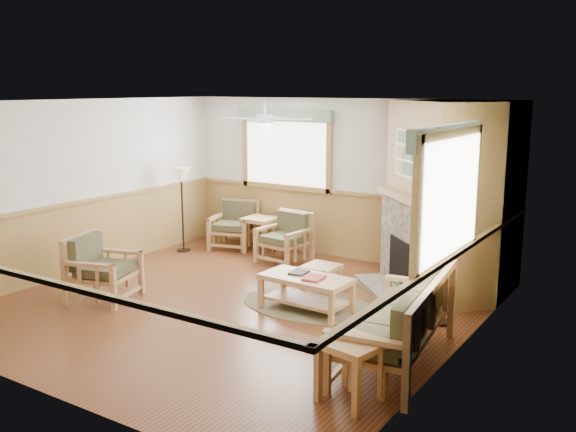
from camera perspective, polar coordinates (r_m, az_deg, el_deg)
The scene contains 24 objects.
floor at distance 8.74m, azimuth -4.75°, elevation -7.93°, with size 6.00×6.00×0.01m, color #5D3119.
ceiling at distance 8.25m, azimuth -5.06°, elevation 10.10°, with size 6.00×6.00×0.01m, color white.
wall_back at distance 10.88m, azimuth 4.82°, elevation 3.27°, with size 6.00×0.02×2.70m, color silver.
wall_front at distance 6.35m, azimuth -21.73°, elevation -3.40°, with size 6.00×0.02×2.70m, color silver.
wall_left at distance 10.47m, azimuth -18.01°, elevation 2.44°, with size 0.02×6.00×2.70m, color silver.
wall_right at distance 7.00m, azimuth 14.94°, elevation -1.64°, with size 0.02×6.00×2.70m, color silver.
wainscot at distance 8.57m, azimuth -4.81°, elevation -4.43°, with size 6.00×6.00×1.10m, color olive, non-canonical shape.
fireplace at distance 9.20m, azimuth 13.32°, elevation 1.51°, with size 2.20×2.20×2.70m, color olive, non-canonical shape.
window_back at distance 11.30m, azimuth -0.17°, elevation 9.63°, with size 1.90×0.16×1.50m, color white, non-canonical shape.
window_right at distance 6.66m, azimuth 14.59°, elevation 8.01°, with size 0.16×1.90×1.50m, color white, non-canonical shape.
ceiling_fan at distance 8.31m, azimuth -2.11°, elevation 9.87°, with size 1.24×1.24×0.36m, color white, non-canonical shape.
sofa at distance 6.92m, azimuth 9.57°, elevation -9.19°, with size 0.84×2.04×0.94m, color #AC7F50, non-canonical shape.
armchair_back_left at distance 11.66m, azimuth -4.83°, elevation -0.82°, with size 0.75×0.75×0.84m, color #AC7F50, non-canonical shape.
armchair_back_right at distance 10.69m, azimuth -0.35°, elevation -1.95°, with size 0.73×0.73×0.82m, color #AC7F50, non-canonical shape.
armchair_left at distance 9.14m, azimuth -16.08°, elevation -4.50°, with size 0.80×0.80×0.89m, color #AC7F50, non-canonical shape.
coffee_table at distance 8.42m, azimuth 1.61°, elevation -6.92°, with size 1.18×0.59×0.47m, color #AC7F50, non-canonical shape.
end_table_chairs at distance 11.41m, azimuth -2.47°, elevation -1.64°, with size 0.55×0.53×0.61m, color #AC7F50, non-canonical shape.
end_table_sofa at distance 6.14m, azimuth 5.66°, elevation -13.56°, with size 0.53×0.51×0.60m, color #AC7F50, non-canonical shape.
footstool at distance 9.16m, azimuth 2.96°, elevation -5.61°, with size 0.47×0.47×0.40m, color #AC7F50, non-canonical shape.
braided_rug at distance 8.70m, azimuth 1.86°, elevation -7.90°, with size 1.93×1.93×0.01m, color brown.
floor_lamp_left at distance 11.48m, azimuth -9.37°, elevation 0.59°, with size 0.35×0.35×1.51m, color black, non-canonical shape.
floor_lamp_right at distance 8.04m, azimuth 13.60°, elevation -3.75°, with size 0.38×0.38×1.65m, color black, non-canonical shape.
book_red at distance 8.22m, azimuth 2.34°, elevation -5.43°, with size 0.22×0.30×0.03m, color maroon.
book_dark at distance 8.47m, azimuth 1.00°, elevation -4.95°, with size 0.20×0.27×0.03m, color black.
Camera 1 is at (5.06, -6.51, 2.88)m, focal length 40.00 mm.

